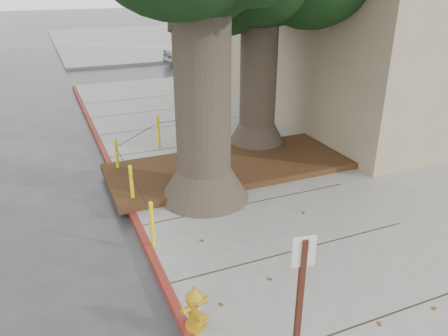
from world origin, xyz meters
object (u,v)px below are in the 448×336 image
at_px(signpost, 298,323).
at_px(car_red, 283,46).
at_px(fire_hydrant, 195,308).
at_px(car_silver, 196,53).

height_order(signpost, car_red, signpost).
bearing_deg(signpost, fire_hydrant, 118.04).
xyz_separation_m(car_silver, car_red, (6.38, 0.81, -0.01)).
relative_size(car_silver, car_red, 0.98).
xyz_separation_m(fire_hydrant, car_red, (13.53, 20.91, 0.13)).
xyz_separation_m(signpost, car_silver, (6.59, 21.82, -0.88)).
distance_m(fire_hydrant, car_silver, 21.34).
relative_size(signpost, car_silver, 0.64).
xyz_separation_m(fire_hydrant, car_silver, (7.15, 20.11, 0.14)).
bearing_deg(car_red, car_silver, 100.92).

